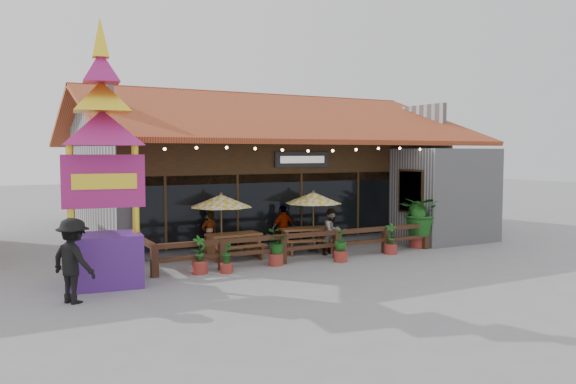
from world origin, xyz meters
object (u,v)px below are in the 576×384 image
picnic_table_right (305,236)px  tropical_plant (418,213)px  umbrella_right (313,198)px  thai_sign_tower (102,135)px  umbrella_left (221,201)px  picnic_table_left (234,242)px  pedestrian (73,261)px

picnic_table_right → tropical_plant: 4.31m
umbrella_right → thai_sign_tower: (-7.35, -1.84, 2.02)m
umbrella_right → picnic_table_right: (-0.31, 0.05, -1.30)m
umbrella_left → umbrella_right: umbrella_left is taller
umbrella_left → umbrella_right: (3.39, -0.07, -0.03)m
umbrella_left → picnic_table_left: size_ratio=1.26×
picnic_table_right → picnic_table_left: bearing=179.4°
umbrella_left → picnic_table_right: (3.09, -0.02, -1.33)m
picnic_table_right → pedestrian: size_ratio=1.03×
umbrella_right → pedestrian: 8.92m
umbrella_left → picnic_table_left: 1.41m
picnic_table_right → umbrella_right: bearing=-9.4°
picnic_table_right → tropical_plant: bearing=-15.6°
umbrella_left → umbrella_right: bearing=-1.1°
thai_sign_tower → pedestrian: (-0.94, -1.32, -2.91)m
umbrella_left → tropical_plant: (7.18, -1.16, -0.63)m
picnic_table_right → pedestrian: bearing=-158.1°
umbrella_left → tropical_plant: bearing=-9.2°
umbrella_right → tropical_plant: size_ratio=0.97×
umbrella_right → picnic_table_right: bearing=170.6°
umbrella_left → picnic_table_right: 3.36m
picnic_table_right → pedestrian: (-7.99, -3.22, 0.41)m
picnic_table_left → picnic_table_right: size_ratio=0.88×
umbrella_left → picnic_table_left: bearing=1.7°
umbrella_left → tropical_plant: 7.30m
picnic_table_left → thai_sign_tower: size_ratio=0.24×
picnic_table_left → tropical_plant: 6.89m
thai_sign_tower → tropical_plant: thai_sign_tower is taller
umbrella_right → umbrella_left: bearing=178.9°
picnic_table_left → thai_sign_tower: 5.83m
picnic_table_left → tropical_plant: (6.75, -1.17, 0.71)m
umbrella_left → umbrella_right: 3.39m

